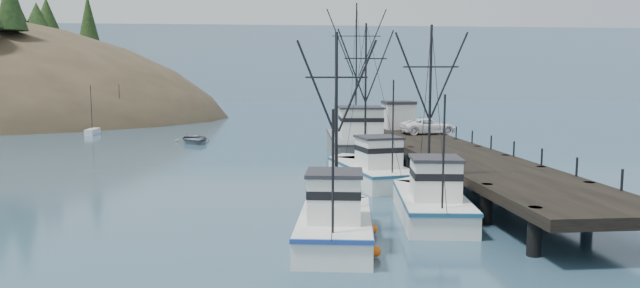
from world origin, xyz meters
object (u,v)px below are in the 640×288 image
object	(u,v)px
trawler_far	(370,170)
pier_shed	(398,115)
pickup_truck	(428,126)
motorboat	(195,143)
pier	(444,151)
trawler_near	(430,201)
work_vessel	(357,141)
trawler_mid	(335,222)

from	to	relation	value
trawler_far	pier_shed	size ratio (longest dim) A/B	3.50
pickup_truck	motorboat	world-z (taller)	pickup_truck
pier	trawler_far	size ratio (longest dim) A/B	3.93
pier	pickup_truck	distance (m)	9.69
trawler_near	trawler_far	distance (m)	10.23
trawler_far	work_vessel	world-z (taller)	work_vessel
trawler_far	motorboat	distance (m)	29.35
trawler_near	trawler_mid	distance (m)	6.62
trawler_far	pier_shed	world-z (taller)	trawler_far
motorboat	trawler_mid	bearing A→B (deg)	-90.47
trawler_mid	motorboat	bearing A→B (deg)	105.58
pier_shed	motorboat	distance (m)	22.59
work_vessel	motorboat	size ratio (longest dim) A/B	3.13
pier	pier_shed	bearing A→B (deg)	90.02
trawler_far	work_vessel	xyz separation A→B (m)	(1.37, 14.09, 0.41)
trawler_far	pickup_truck	distance (m)	14.92
pier	work_vessel	world-z (taller)	work_vessel
trawler_near	trawler_far	world-z (taller)	trawler_far
trawler_mid	pier_shed	world-z (taller)	trawler_mid
pier	trawler_far	world-z (taller)	trawler_far
pier_shed	trawler_near	bearing A→B (deg)	-99.78
trawler_near	work_vessel	xyz separation A→B (m)	(0.07, 24.24, 0.41)
trawler_far	motorboat	bearing A→B (deg)	120.79
pier	motorboat	xyz separation A→B (m)	(-21.21, 22.08, -1.69)
trawler_mid	pickup_truck	world-z (taller)	trawler_mid
pier_shed	motorboat	size ratio (longest dim) A/B	0.57
trawler_near	pier_shed	xyz separation A→B (m)	(4.88, 28.34, 2.60)
trawler_mid	trawler_far	xyz separation A→B (m)	(4.09, 14.00, 0.00)
work_vessel	pier_shed	xyz separation A→B (m)	(4.81, 4.11, 2.19)
pier_shed	motorboat	world-z (taller)	pier_shed
pier_shed	pier	bearing A→B (deg)	-89.98
pier	trawler_mid	xyz separation A→B (m)	(-10.27, -17.12, -0.87)
pier_shed	pickup_truck	world-z (taller)	pier_shed
pier_shed	trawler_far	bearing A→B (deg)	-108.76
trawler_near	pickup_truck	distance (m)	23.75
pier	motorboat	world-z (taller)	pier
trawler_near	trawler_mid	world-z (taller)	trawler_near
pier_shed	motorboat	bearing A→B (deg)	161.71
pier	trawler_mid	size ratio (longest dim) A/B	4.65
trawler_near	pier_shed	size ratio (longest dim) A/B	3.18
trawler_mid	motorboat	distance (m)	40.70
trawler_mid	pickup_truck	xyz separation A→B (m)	(11.77, 26.64, 1.90)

